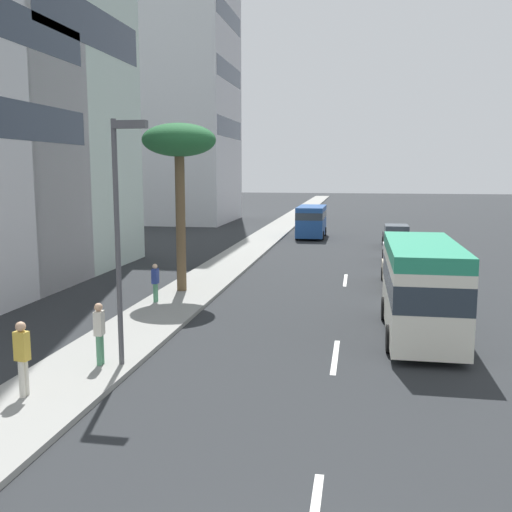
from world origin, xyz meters
name	(u,v)px	position (x,y,z in m)	size (l,w,h in m)	color
ground_plane	(349,256)	(31.50, 0.00, 0.00)	(198.00, 198.00, 0.00)	#26282B
sidewalk_right	(245,252)	(31.50, 6.68, 0.07)	(162.00, 2.72, 0.15)	gray
lane_stripe_mid	(335,357)	(11.17, 0.00, 0.01)	(3.20, 0.16, 0.01)	silver
lane_stripe_far	(345,280)	(23.23, 0.00, 0.01)	(3.20, 0.16, 0.01)	silver
minibus_lead	(421,285)	(13.82, -2.63, 1.69)	(6.70, 2.33, 3.09)	silver
van_second	(311,220)	(41.08, 3.14, 1.44)	(5.08, 2.21, 2.52)	#1E478C
car_third	(396,237)	(36.19, -3.17, 0.75)	(4.10, 1.80, 1.60)	black
car_fourth	(400,250)	(29.04, -2.97, 0.79)	(4.34, 1.88, 1.67)	silver
car_fifth	(403,271)	(22.03, -2.66, 0.75)	(4.78, 1.85, 1.58)	beige
pedestrian_near_lamp	(155,281)	(16.48, 7.38, 0.99)	(0.32, 0.22, 1.55)	#4C8C66
pedestrian_mid_block	(22,355)	(6.51, 7.06, 1.15)	(0.30, 0.35, 1.80)	beige
pedestrian_by_tree	(99,331)	(8.93, 6.27, 1.10)	(0.34, 0.25, 1.72)	#4C8C66
palm_tree	(179,146)	(18.84, 7.02, 6.41)	(3.14, 3.14, 7.22)	brown
street_lamp	(121,215)	(9.09, 5.61, 4.22)	(0.24, 0.97, 6.57)	#4C4C51
office_tower_far	(168,34)	(53.82, 18.97, 18.93)	(11.90, 12.83, 37.86)	#BCBCC1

